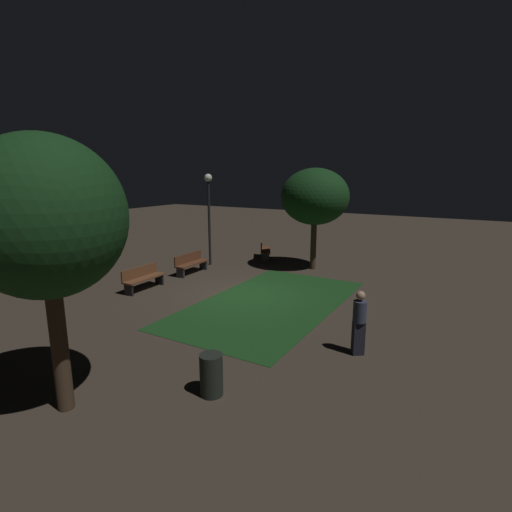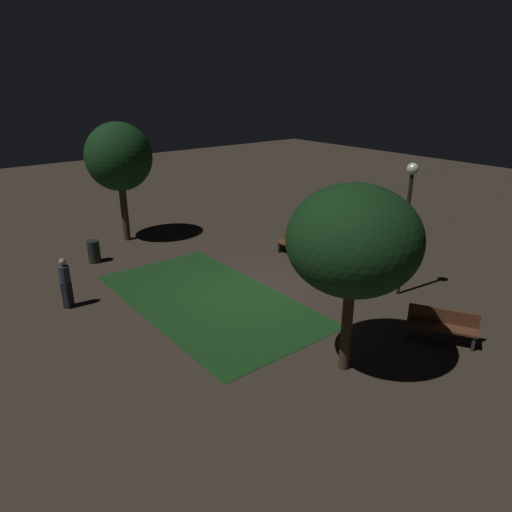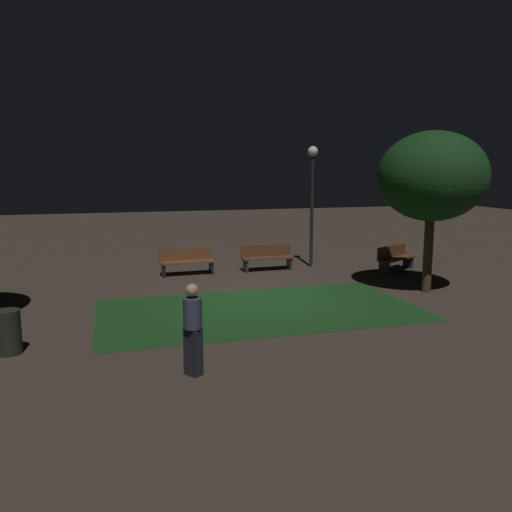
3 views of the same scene
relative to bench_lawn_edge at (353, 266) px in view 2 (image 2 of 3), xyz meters
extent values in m
plane|color=#3D3328|center=(1.40, 3.58, -0.48)|extent=(60.00, 60.00, 0.00)
cube|color=#194219|center=(1.75, 4.89, -0.48)|extent=(7.92, 4.26, 0.01)
cube|color=brown|center=(0.00, 0.08, -0.03)|extent=(1.81, 0.52, 0.06)
cube|color=brown|center=(0.00, -0.13, 0.20)|extent=(1.80, 0.10, 0.40)
cube|color=#2D2D33|center=(-0.80, 0.06, -0.27)|extent=(0.09, 0.39, 0.42)
cube|color=#2D2D33|center=(0.80, 0.09, -0.27)|extent=(0.09, 0.39, 0.42)
cube|color=brown|center=(2.80, 0.08, -0.03)|extent=(1.82, 0.54, 0.06)
cube|color=brown|center=(2.81, -0.13, 0.20)|extent=(1.80, 0.12, 0.40)
cube|color=black|center=(2.00, 0.05, -0.27)|extent=(0.09, 0.39, 0.42)
cube|color=black|center=(3.60, 0.10, -0.27)|extent=(0.09, 0.39, 0.42)
cube|color=brown|center=(-4.26, 1.40, -0.03)|extent=(1.81, 1.29, 0.06)
cube|color=brown|center=(-4.16, 1.21, 0.20)|extent=(1.60, 0.92, 0.40)
cube|color=#2D2D33|center=(-4.96, 1.01, -0.27)|extent=(0.26, 0.37, 0.42)
cube|color=#2D2D33|center=(-3.56, 1.78, -0.27)|extent=(0.26, 0.37, 0.42)
cylinder|color=#423021|center=(-3.45, 4.33, 0.75)|extent=(0.26, 0.26, 2.47)
ellipsoid|color=#143816|center=(-3.45, 4.33, 2.82)|extent=(3.02, 3.02, 2.51)
cylinder|color=#423021|center=(8.99, 4.42, 0.95)|extent=(0.30, 0.30, 2.86)
ellipsoid|color=#143816|center=(8.99, 4.42, 3.13)|extent=(2.74, 2.74, 2.81)
cylinder|color=black|center=(-1.75, -0.26, 1.50)|extent=(0.12, 0.12, 3.96)
sphere|color=white|center=(-1.75, -0.26, 3.63)|extent=(0.36, 0.36, 0.36)
cylinder|color=black|center=(7.24, 6.51, -0.05)|extent=(0.46, 0.46, 0.86)
cube|color=black|center=(4.02, 8.53, -0.06)|extent=(0.33, 0.34, 0.84)
cylinder|color=#33384C|center=(4.02, 8.53, 0.62)|extent=(0.32, 0.32, 0.52)
sphere|color=tan|center=(4.02, 8.53, 1.02)|extent=(0.22, 0.22, 0.22)
camera|label=1|loc=(12.84, 10.81, 3.87)|focal=27.21mm
camera|label=2|loc=(-9.68, 12.02, 6.14)|focal=32.60mm
camera|label=3|loc=(5.37, 16.99, 3.03)|focal=36.45mm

